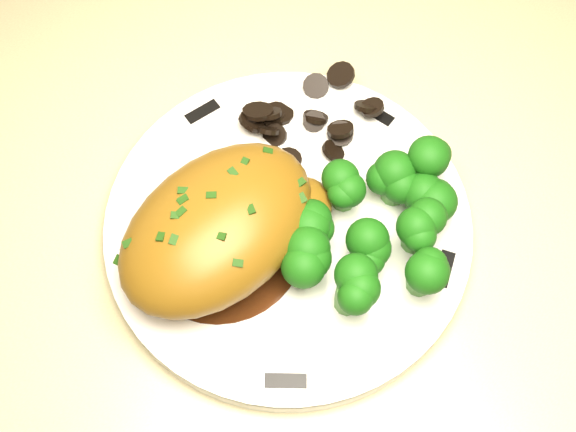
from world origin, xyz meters
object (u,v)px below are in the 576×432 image
chicken_breast (226,226)px  counter (266,307)px  plate (288,227)px  broccoli_florets (378,223)px

chicken_breast → counter: bearing=37.1°
plate → chicken_breast: bearing=168.4°
counter → chicken_breast: bearing=-130.9°
broccoli_florets → plate: bearing=134.8°
counter → broccoli_florets: size_ratio=14.02×
counter → chicken_breast: counter is taller
plate → broccoli_florets: bearing=-45.2°
counter → broccoli_florets: counter is taller
counter → plate: size_ratio=7.50×
chicken_breast → plate: bearing=-23.5°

